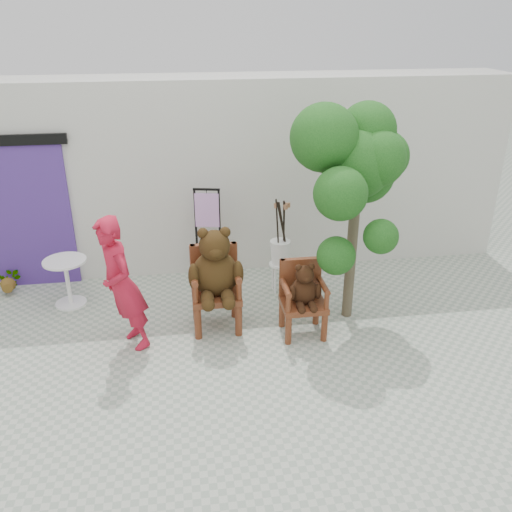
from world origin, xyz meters
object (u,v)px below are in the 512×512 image
Objects in this scene: display_stand at (209,247)px; chair_small at (303,292)px; person at (122,285)px; chair_big at (215,273)px; cafe_table at (67,277)px; tree at (357,163)px; stool_bucket at (280,252)px.

chair_small is at bearing -44.48° from display_stand.
chair_big is at bearing 77.27° from person.
cafe_table is (-2.05, 0.92, -0.36)m from chair_big.
tree is (2.99, 0.47, 1.26)m from person.
tree reaches higher than display_stand.
person reaches higher than cafe_table.
person is 2.06m from display_stand.
cafe_table is 3.08m from stool_bucket.
chair_small is at bearing -86.35° from stool_bucket.
tree reaches higher than stool_bucket.
tree is (0.74, 0.47, 1.54)m from chair_small.
person is at bearing -112.42° from display_stand.
chair_small is 2.27m from person.
chair_big is 1.36m from stool_bucket.
chair_big is 0.99× the size of stool_bucket.
chair_big is 0.81× the size of person.
chair_small is 2.00m from display_stand.
cafe_table is 0.24× the size of tree.
person is (-2.25, -0.01, 0.28)m from chair_small.
chair_big is 2.04× the size of cafe_table.
chair_big is 0.50× the size of tree.
cafe_table is 0.47× the size of display_stand.
display_stand is 1.13m from stool_bucket.
chair_big is at bearing -77.86° from display_stand.
stool_bucket is at bearing -0.68° from cafe_table.
display_stand reaches higher than cafe_table.
tree is (1.84, 0.17, 1.34)m from chair_big.
stool_bucket is (1.02, 0.89, -0.16)m from chair_big.
chair_big is 1.42× the size of chair_small.
display_stand is at bearing 90.04° from chair_big.
stool_bucket is 1.85m from tree.
cafe_table is at bearing -155.60° from display_stand.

